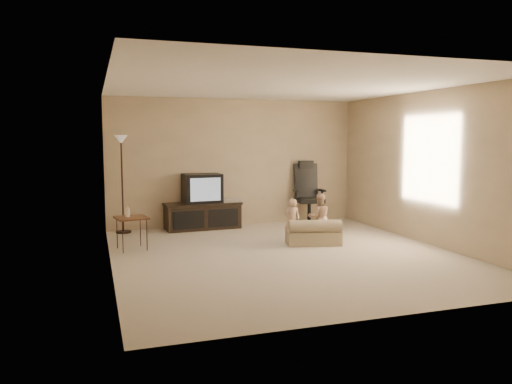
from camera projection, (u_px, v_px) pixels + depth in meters
floor at (285, 255)px, 7.45m from camera, size 5.50×5.50×0.00m
room_shell at (286, 153)px, 7.29m from camera, size 5.50×5.50×5.50m
tv_stand at (203, 206)px, 9.54m from camera, size 1.50×0.62×1.06m
office_chair at (308, 201)px, 10.15m from camera, size 0.64×0.67×1.27m
side_table at (131, 218)px, 7.74m from camera, size 0.54×0.54×0.70m
floor_lamp at (122, 162)px, 9.04m from camera, size 0.28×0.28×1.79m
child_sofa at (314, 234)px, 8.14m from camera, size 0.95×0.68×0.42m
toddler_left at (292, 221)px, 8.27m from camera, size 0.30×0.24×0.74m
toddler_right at (319, 217)px, 8.43m from camera, size 0.42×0.28×0.80m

